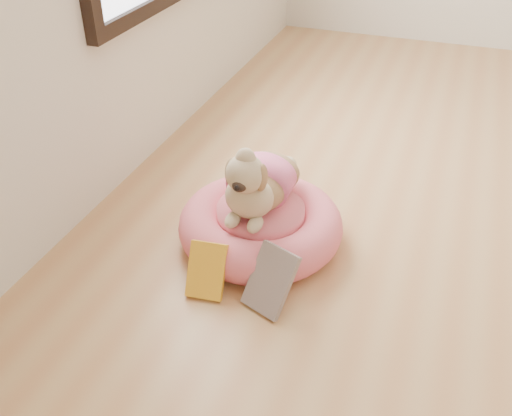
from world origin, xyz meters
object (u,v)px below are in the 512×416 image
(book_yellow, at_px, (207,270))
(book_white, at_px, (270,280))
(dog, at_px, (257,171))
(pet_bed, at_px, (261,225))

(book_yellow, distance_m, book_white, 0.22)
(dog, xyz_separation_m, book_yellow, (-0.07, -0.32, -0.22))
(book_yellow, height_order, book_white, book_white)
(pet_bed, bearing_deg, book_yellow, -104.00)
(dog, bearing_deg, pet_bed, -2.27)
(dog, relative_size, book_yellow, 2.18)
(pet_bed, bearing_deg, book_white, -64.92)
(book_yellow, bearing_deg, pet_bed, 69.56)
(dog, distance_m, book_white, 0.40)
(dog, bearing_deg, book_white, -63.33)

